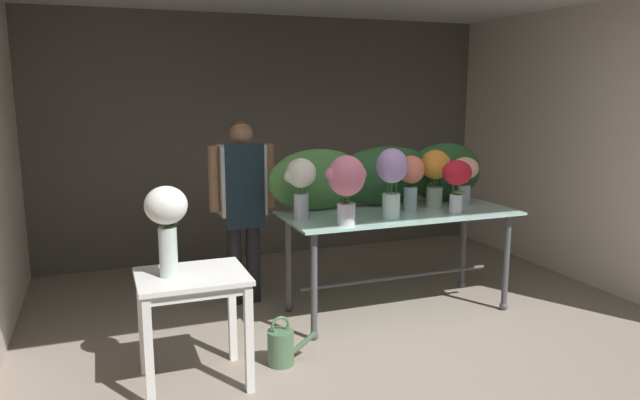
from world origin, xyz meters
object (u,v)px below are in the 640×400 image
Objects in this scene: vase_crimson_dahlias at (457,178)px; side_table_white at (192,290)px; watering_can at (281,347)px; vase_sunset_roses at (435,172)px; vase_coral_carnations at (411,177)px; vase_peach_anemones at (465,174)px; florist at (242,194)px; vase_white_roses_tall at (166,218)px; vase_ivory_freesia at (301,181)px; vase_rosy_peonies at (347,181)px; vase_lilac_snapdragons at (391,176)px; display_table_glass at (398,228)px.

side_table_white is at bearing -168.93° from vase_crimson_dahlias.
vase_sunset_roses is at bearing 23.25° from watering_can.
vase_coral_carnations reaches higher than vase_peach_anemones.
vase_white_roses_tall is at bearing -120.73° from florist.
florist is 0.73m from vase_ivory_freesia.
vase_rosy_peonies is at bearing 15.45° from vase_white_roses_tall.
side_table_white is 1.73× the size of vase_peach_anemones.
vase_crimson_dahlias is 0.92× the size of vase_ivory_freesia.
vase_coral_carnations is at bearing 18.82° from side_table_white.
vase_rosy_peonies is 0.41m from vase_lilac_snapdragons.
vase_sunset_roses is 1.39× the size of watering_can.
display_table_glass is 2.06m from vase_white_roses_tall.
vase_peach_anemones is at bearing 16.24° from side_table_white.
vase_white_roses_tall is (-1.33, -0.37, -0.10)m from vase_rosy_peonies.
vase_crimson_dahlias reaches higher than vase_white_roses_tall.
florist is 3.44× the size of vase_coral_carnations.
vase_lilac_snapdragons is at bearing 14.27° from vase_white_roses_tall.
display_table_glass is at bearing 149.94° from vase_crimson_dahlias.
watering_can is at bearing 3.64° from vase_white_roses_tall.
vase_crimson_dahlias is at bearing -133.72° from vase_peach_anemones.
vase_ivory_freesia is 1.27m from vase_white_roses_tall.
vase_white_roses_tall is at bearing 179.67° from side_table_white.
vase_crimson_dahlias is 0.99m from vase_rosy_peonies.
vase_sunset_roses is at bearing 10.53° from display_table_glass.
vase_lilac_snapdragons is (-0.29, -0.20, 0.05)m from vase_coral_carnations.
vase_lilac_snapdragons is at bearing -153.35° from vase_sunset_roses.
vase_sunset_roses is at bearing 17.47° from vase_white_roses_tall.
vase_rosy_peonies reaches higher than vase_crimson_dahlias.
vase_crimson_dahlias is 0.80× the size of vase_lilac_snapdragons.
florist is 4.49× the size of watering_can.
florist is 1.64m from vase_sunset_roses.
vase_lilac_snapdragons is (0.41, 0.07, 0.01)m from vase_rosy_peonies.
florist reaches higher than side_table_white.
vase_crimson_dahlias is 0.84× the size of vase_rosy_peonies.
florist reaches higher than watering_can.
vase_white_roses_tall is (-0.14, 0.00, 0.47)m from side_table_white.
vase_sunset_roses is at bearing 18.51° from side_table_white.
vase_sunset_roses is 2.00m from watering_can.
vase_sunset_roses is at bearing 26.65° from vase_lilac_snapdragons.
side_table_white is 1.52× the size of vase_ivory_freesia.
florist is 1.78m from vase_crimson_dahlias.
vase_lilac_snapdragons reaches higher than display_table_glass.
display_table_glass is 5.43× the size of watering_can.
side_table_white is 1.76m from vase_lilac_snapdragons.
vase_crimson_dahlias is 0.37m from vase_coral_carnations.
vase_crimson_dahlias is 0.30m from vase_sunset_roses.
vase_peach_anemones is (0.67, 0.06, 0.41)m from display_table_glass.
vase_peach_anemones is at bearing 7.29° from vase_coral_carnations.
side_table_white is 1.27m from vase_ivory_freesia.
vase_sunset_roses reaches higher than vase_white_roses_tall.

